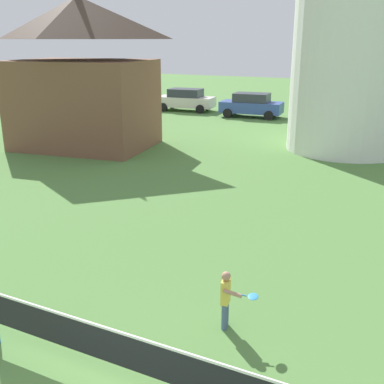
# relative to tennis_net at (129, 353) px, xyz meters

# --- Properties ---
(tennis_net) EXTENTS (5.37, 0.06, 1.10)m
(tennis_net) POSITION_rel_tennis_net_xyz_m (0.00, 0.00, 0.00)
(tennis_net) COLOR blue
(tennis_net) RESTS_ON ground_plane
(player_far) EXTENTS (0.71, 0.38, 1.09)m
(player_far) POSITION_rel_tennis_net_xyz_m (0.63, 2.10, -0.06)
(player_far) COLOR slate
(player_far) RESTS_ON ground_plane
(parked_car_cream) EXTENTS (4.23, 2.24, 1.56)m
(parked_car_cream) POSITION_rel_tennis_net_xyz_m (-12.04, 25.51, 0.12)
(parked_car_cream) COLOR silver
(parked_car_cream) RESTS_ON ground_plane
(parked_car_blue) EXTENTS (4.13, 2.15, 1.56)m
(parked_car_blue) POSITION_rel_tennis_net_xyz_m (-6.87, 24.86, 0.12)
(parked_car_blue) COLOR #334C99
(parked_car_blue) RESTS_ON ground_plane
(parked_car_green) EXTENTS (4.12, 2.43, 1.56)m
(parked_car_green) POSITION_rel_tennis_net_xyz_m (-1.69, 25.67, 0.12)
(parked_car_green) COLOR #1E6638
(parked_car_green) RESTS_ON ground_plane
(chapel) EXTENTS (6.90, 5.48, 7.60)m
(chapel) POSITION_rel_tennis_net_xyz_m (-10.97, 12.94, 2.59)
(chapel) COLOR brown
(chapel) RESTS_ON ground_plane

